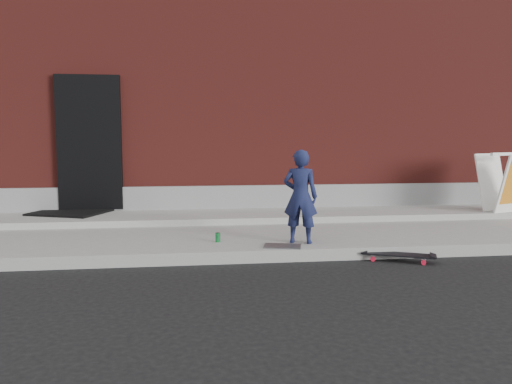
{
  "coord_description": "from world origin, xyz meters",
  "views": [
    {
      "loc": [
        -0.9,
        -5.73,
        1.47
      ],
      "look_at": [
        -0.06,
        0.8,
        0.77
      ],
      "focal_mm": 35.0,
      "sensor_mm": 36.0,
      "label": 1
    }
  ],
  "objects": [
    {
      "name": "ground",
      "position": [
        0.0,
        0.0,
        0.0
      ],
      "size": [
        80.0,
        80.0,
        0.0
      ],
      "primitive_type": "plane",
      "color": "black",
      "rests_on": "ground"
    },
    {
      "name": "sidewalk",
      "position": [
        0.0,
        1.5,
        0.07
      ],
      "size": [
        20.0,
        3.0,
        0.15
      ],
      "primitive_type": "cube",
      "color": "gray",
      "rests_on": "ground"
    },
    {
      "name": "apron",
      "position": [
        0.0,
        2.4,
        0.2
      ],
      "size": [
        20.0,
        1.2,
        0.1
      ],
      "primitive_type": "cube",
      "color": "gray",
      "rests_on": "sidewalk"
    },
    {
      "name": "building",
      "position": [
        -0.0,
        6.99,
        2.5
      ],
      "size": [
        20.0,
        8.1,
        5.0
      ],
      "color": "maroon",
      "rests_on": "ground"
    },
    {
      "name": "child",
      "position": [
        0.46,
        0.4,
        0.74
      ],
      "size": [
        0.5,
        0.42,
        1.19
      ],
      "primitive_type": "imported",
      "rotation": [
        0.0,
        0.0,
        2.79
      ],
      "color": "#181D43",
      "rests_on": "sidewalk"
    },
    {
      "name": "skateboard",
      "position": [
        1.55,
        -0.12,
        0.08
      ],
      "size": [
        0.85,
        0.54,
        0.09
      ],
      "color": "red",
      "rests_on": "ground"
    },
    {
      "name": "pizza_sign",
      "position": [
        4.28,
        1.98,
        0.75
      ],
      "size": [
        0.79,
        0.86,
        0.99
      ],
      "color": "white",
      "rests_on": "apron"
    },
    {
      "name": "soda_can",
      "position": [
        -0.58,
        0.58,
        0.21
      ],
      "size": [
        0.08,
        0.08,
        0.12
      ],
      "primitive_type": "cylinder",
      "rotation": [
        0.0,
        0.0,
        0.27
      ],
      "color": "#1C8D3F",
      "rests_on": "sidewalk"
    },
    {
      "name": "doormat",
      "position": [
        -2.9,
        2.7,
        0.27
      ],
      "size": [
        1.36,
        1.25,
        0.03
      ],
      "primitive_type": "cube",
      "rotation": [
        0.0,
        0.0,
        -0.39
      ],
      "color": "black",
      "rests_on": "apron"
    },
    {
      "name": "utility_plate",
      "position": [
        0.19,
        0.2,
        0.16
      ],
      "size": [
        0.51,
        0.39,
        0.01
      ],
      "primitive_type": "cube",
      "rotation": [
        0.0,
        0.0,
        -0.25
      ],
      "color": "#535458",
      "rests_on": "sidewalk"
    }
  ]
}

